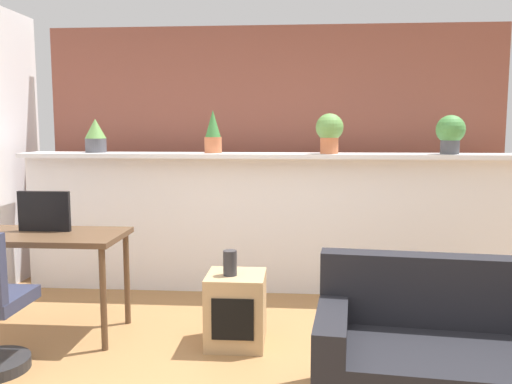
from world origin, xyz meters
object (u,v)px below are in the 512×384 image
(potted_plant_3, at_px, (450,132))
(side_cube_shelf, at_px, (236,309))
(tv_monitor, at_px, (44,211))
(potted_plant_0, at_px, (96,135))
(desk, at_px, (47,245))
(couch, at_px, (468,366))
(potted_plant_2, at_px, (330,131))
(vase_on_shelf, at_px, (230,263))
(potted_plant_1, at_px, (213,133))

(potted_plant_3, distance_m, side_cube_shelf, 2.42)
(tv_monitor, height_order, side_cube_shelf, tv_monitor)
(potted_plant_0, relative_size, potted_plant_3, 0.92)
(potted_plant_0, height_order, desk, potted_plant_0)
(potted_plant_0, relative_size, couch, 0.19)
(potted_plant_0, xyz_separation_m, side_cube_shelf, (1.43, -1.24, -1.18))
(potted_plant_2, xyz_separation_m, potted_plant_3, (1.04, 0.01, -0.01))
(vase_on_shelf, bearing_deg, desk, 175.37)
(tv_monitor, bearing_deg, couch, -20.42)
(desk, bearing_deg, potted_plant_0, 92.72)
(potted_plant_1, relative_size, vase_on_shelf, 2.22)
(vase_on_shelf, bearing_deg, side_cube_shelf, 33.00)
(potted_plant_2, xyz_separation_m, tv_monitor, (-2.12, -1.00, -0.58))
(desk, bearing_deg, tv_monitor, 120.01)
(side_cube_shelf, distance_m, couch, 1.56)
(potted_plant_2, height_order, vase_on_shelf, potted_plant_2)
(potted_plant_0, distance_m, desk, 1.39)
(desk, bearing_deg, side_cube_shelf, -3.54)
(potted_plant_1, xyz_separation_m, couch, (1.65, -2.07, -1.18))
(potted_plant_3, xyz_separation_m, side_cube_shelf, (-1.73, -1.18, -1.21))
(tv_monitor, relative_size, vase_on_shelf, 2.22)
(side_cube_shelf, bearing_deg, vase_on_shelf, -147.00)
(vase_on_shelf, relative_size, couch, 0.11)
(potted_plant_0, xyz_separation_m, tv_monitor, (0.01, -1.08, -0.53))
(tv_monitor, xyz_separation_m, couch, (2.73, -1.02, -0.61))
(potted_plant_0, xyz_separation_m, potted_plant_3, (3.17, -0.06, 0.03))
(side_cube_shelf, bearing_deg, tv_monitor, 173.39)
(side_cube_shelf, bearing_deg, potted_plant_1, 105.62)
(potted_plant_3, bearing_deg, potted_plant_0, 178.86)
(potted_plant_2, relative_size, vase_on_shelf, 2.04)
(potted_plant_0, bearing_deg, potted_plant_3, -1.14)
(desk, relative_size, couch, 0.67)
(potted_plant_1, height_order, couch, potted_plant_1)
(potted_plant_0, bearing_deg, desk, -87.28)
(potted_plant_2, bearing_deg, side_cube_shelf, -120.79)
(potted_plant_1, xyz_separation_m, vase_on_shelf, (0.30, -1.24, -0.87))
(potted_plant_1, distance_m, vase_on_shelf, 1.55)
(desk, height_order, couch, couch)
(potted_plant_1, xyz_separation_m, desk, (-1.04, -1.13, -0.79))
(potted_plant_3, height_order, couch, potted_plant_3)
(potted_plant_1, bearing_deg, side_cube_shelf, -74.38)
(potted_plant_1, distance_m, tv_monitor, 1.61)
(tv_monitor, bearing_deg, potted_plant_3, 17.79)
(desk, distance_m, couch, 2.87)
(tv_monitor, distance_m, couch, 2.98)
(potted_plant_1, distance_m, potted_plant_3, 2.07)
(potted_plant_3, height_order, tv_monitor, potted_plant_3)
(tv_monitor, relative_size, side_cube_shelf, 0.77)
(potted_plant_1, height_order, potted_plant_2, potted_plant_1)
(potted_plant_0, distance_m, potted_plant_2, 2.13)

